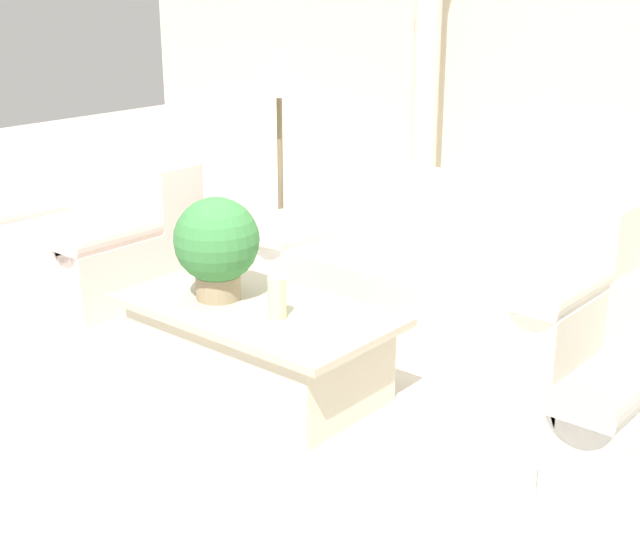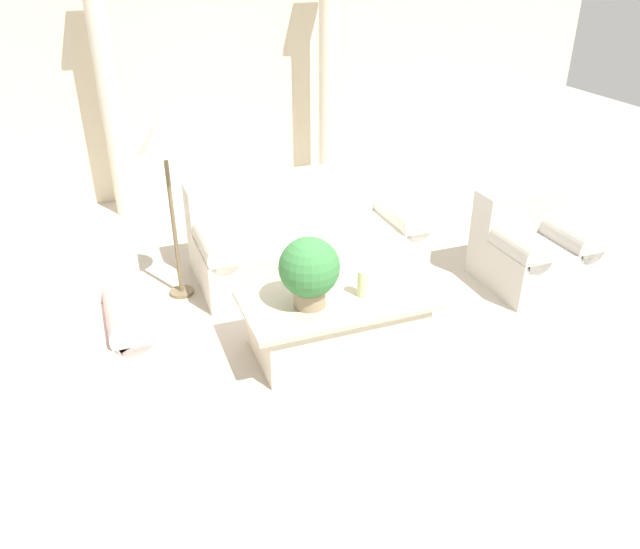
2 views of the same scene
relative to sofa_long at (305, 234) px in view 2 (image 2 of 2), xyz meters
name	(u,v)px [view 2 (image 2 of 2)]	position (x,y,z in m)	size (l,w,h in m)	color
ground_plane	(317,312)	(-0.18, -0.80, -0.34)	(16.00, 16.00, 0.00)	#BCB2A3
wall_back	(217,52)	(-0.18, 2.38, 1.26)	(10.00, 0.06, 3.20)	beige
sofa_long	(305,234)	(0.00, 0.00, 0.00)	(2.02, 0.99, 0.83)	beige
loveseat	(54,328)	(-2.16, -0.87, 0.01)	(1.25, 0.99, 0.83)	beige
coffee_table	(337,322)	(-0.22, -1.32, -0.11)	(1.39, 0.75, 0.44)	beige
potted_plant	(309,270)	(-0.45, -1.36, 0.39)	(0.43, 0.43, 0.52)	#937F60
pillar_candle	(363,283)	(-0.04, -1.37, 0.20)	(0.09, 0.09, 0.20)	beige
floor_lamp	(163,141)	(-1.18, -0.10, 1.02)	(0.40, 0.40, 1.56)	brown
column_left	(109,97)	(-1.43, 1.95, 0.95)	(0.30, 0.30, 2.51)	beige
column_right	(328,80)	(0.99, 1.95, 0.95)	(0.30, 0.30, 2.51)	beige
armchair	(530,246)	(1.77, -0.97, 0.01)	(0.81, 0.80, 0.80)	#B7B2A8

